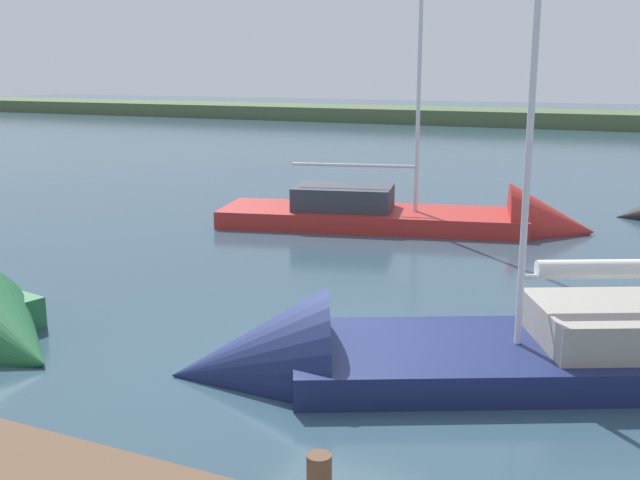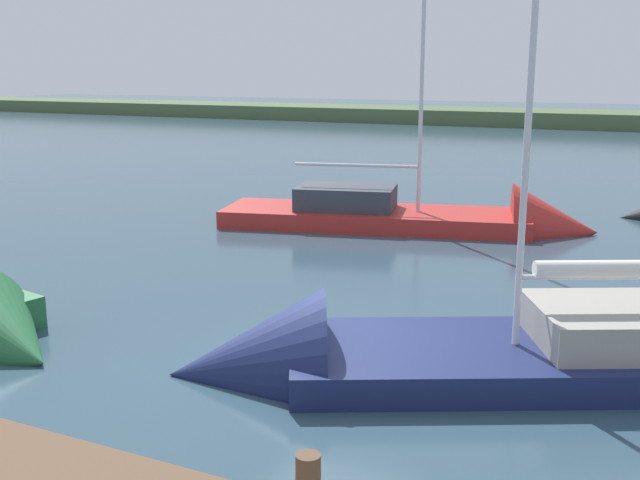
{
  "view_description": "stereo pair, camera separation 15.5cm",
  "coord_description": "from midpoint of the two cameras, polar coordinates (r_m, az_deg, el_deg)",
  "views": [
    {
      "loc": [
        -4.6,
        10.35,
        4.51
      ],
      "look_at": [
        1.67,
        -2.98,
        1.21
      ],
      "focal_mm": 42.75,
      "sensor_mm": 36.0,
      "label": 1
    },
    {
      "loc": [
        -4.74,
        10.28,
        4.51
      ],
      "look_at": [
        1.67,
        -2.98,
        1.21
      ],
      "focal_mm": 42.75,
      "sensor_mm": 36.0,
      "label": 2
    }
  ],
  "objects": [
    {
      "name": "sailboat_inner_slip",
      "position": [
        11.83,
        9.07,
        -9.39
      ],
      "size": [
        10.19,
        6.92,
        11.86
      ],
      "rotation": [
        0.0,
        0.0,
        0.47
      ],
      "color": "navy",
      "rests_on": "ground_plane"
    },
    {
      "name": "ground_plane",
      "position": [
        12.19,
        1.34,
        -9.08
      ],
      "size": [
        200.0,
        200.0,
        0.0
      ],
      "primitive_type": "plane",
      "color": "#2D4756"
    },
    {
      "name": "sailboat_far_right",
      "position": [
        22.27,
        9.45,
        1.23
      ],
      "size": [
        11.0,
        5.11,
        12.38
      ],
      "rotation": [
        0.0,
        0.0,
        3.39
      ],
      "color": "#B22823",
      "rests_on": "ground_plane"
    },
    {
      "name": "far_shoreline",
      "position": [
        65.55,
        21.83,
        7.82
      ],
      "size": [
        180.0,
        8.0,
        2.4
      ],
      "primitive_type": "cube",
      "color": "#4C603D",
      "rests_on": "ground_plane"
    }
  ]
}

